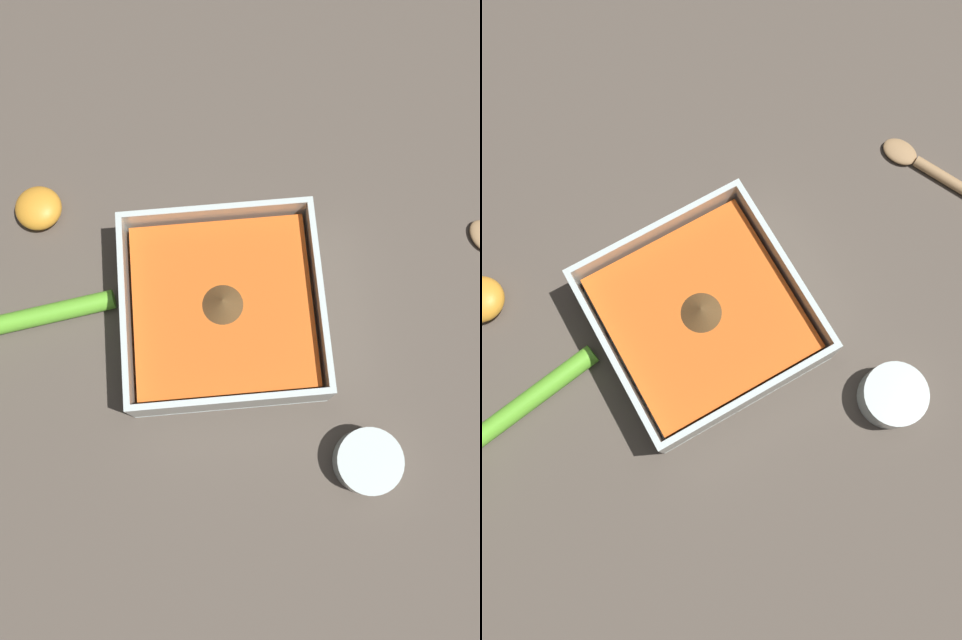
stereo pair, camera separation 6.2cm
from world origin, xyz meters
TOP-DOWN VIEW (x-y plane):
  - ground_plane at (0.00, 0.00)m, footprint 4.00×4.00m
  - square_dish at (-0.02, 0.04)m, footprint 0.19×0.19m
  - spice_bowl at (0.11, -0.12)m, footprint 0.06×0.06m
  - wooden_spoon at (0.29, 0.05)m, footprint 0.10×0.18m

SIDE VIEW (x-z plane):
  - ground_plane at x=0.00m, z-range 0.00..0.00m
  - wooden_spoon at x=0.29m, z-range 0.00..0.01m
  - spice_bowl at x=0.11m, z-range 0.00..0.03m
  - square_dish at x=-0.02m, z-range -0.01..0.06m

